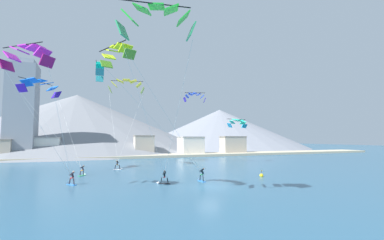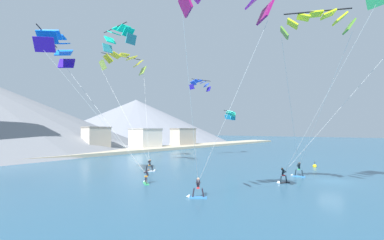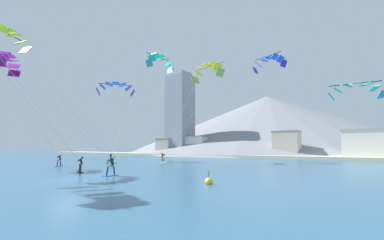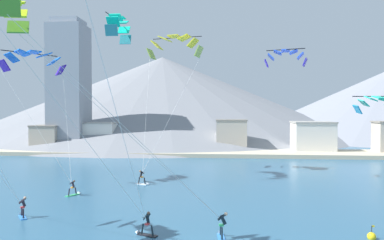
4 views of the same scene
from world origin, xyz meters
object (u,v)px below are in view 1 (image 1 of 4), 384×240
object	(u,v)px
kitesurfer_far_left	(83,173)
parafoil_kite_near_lead	(127,85)
parafoil_kite_distant_low_drift	(195,96)
parafoil_kite_distant_mid_solo	(100,70)
kitesurfer_near_trail	(163,180)
race_marker_buoy	(261,175)
parafoil_kite_far_right	(27,55)
kitesurfer_near_lead	(118,167)
parafoil_kite_far_left	(40,86)
parafoil_kite_mid_center	(118,54)
parafoil_kite_distant_high_outer	(238,122)
parafoil_kite_near_trail	(157,19)
kitesurfer_mid_center	(201,177)
kitesurfer_far_right	(71,180)

from	to	relation	value
kitesurfer_far_left	parafoil_kite_near_lead	world-z (taller)	parafoil_kite_near_lead
parafoil_kite_distant_low_drift	parafoil_kite_distant_mid_solo	size ratio (longest dim) A/B	0.83
kitesurfer_near_trail	kitesurfer_far_left	size ratio (longest dim) A/B	1.03
kitesurfer_far_left	parafoil_kite_near_lead	distance (m)	24.34
parafoil_kite_near_lead	race_marker_buoy	world-z (taller)	parafoil_kite_near_lead
parafoil_kite_far_right	kitesurfer_near_lead	bearing A→B (deg)	60.59
parafoil_kite_far_left	parafoil_kite_distant_low_drift	size ratio (longest dim) A/B	2.75
kitesurfer_near_trail	parafoil_kite_mid_center	xyz separation A→B (m)	(-6.06, -5.10, 13.54)
parafoil_kite_far_right	parafoil_kite_distant_high_outer	world-z (taller)	parafoil_kite_far_right
parafoil_kite_distant_mid_solo	parafoil_kite_distant_high_outer	bearing A→B (deg)	1.26
parafoil_kite_distant_high_outer	kitesurfer_far_left	bearing A→B (deg)	-164.29
kitesurfer_near_trail	parafoil_kite_near_trail	distance (m)	18.77
kitesurfer_mid_center	parafoil_kite_distant_mid_solo	world-z (taller)	parafoil_kite_distant_mid_solo
kitesurfer_near_trail	parafoil_kite_distant_mid_solo	bearing A→B (deg)	110.52
kitesurfer_mid_center	parafoil_kite_near_lead	size ratio (longest dim) A/B	0.10
kitesurfer_near_lead	parafoil_kite_far_left	xyz separation A→B (m)	(-12.70, -0.06, 13.66)
kitesurfer_far_right	parafoil_kite_near_lead	world-z (taller)	parafoil_kite_near_lead
kitesurfer_mid_center	kitesurfer_far_left	distance (m)	18.29
parafoil_kite_near_lead	parafoil_kite_far_right	bearing A→B (deg)	-114.27
parafoil_kite_near_lead	parafoil_kite_distant_mid_solo	distance (m)	9.21
kitesurfer_near_lead	kitesurfer_far_right	size ratio (longest dim) A/B	1.02
parafoil_kite_far_right	race_marker_buoy	size ratio (longest dim) A/B	13.11
kitesurfer_near_lead	parafoil_kite_far_left	distance (m)	18.65
kitesurfer_far_left	parafoil_kite_distant_high_outer	world-z (taller)	parafoil_kite_distant_high_outer
kitesurfer_near_lead	parafoil_kite_far_right	bearing A→B (deg)	-119.41
kitesurfer_far_left	parafoil_kite_distant_low_drift	world-z (taller)	parafoil_kite_distant_low_drift
kitesurfer_near_lead	kitesurfer_far_right	xyz separation A→B (m)	(-6.74, -13.35, -0.04)
kitesurfer_far_left	parafoil_kite_far_left	world-z (taller)	parafoil_kite_far_left
kitesurfer_mid_center	kitesurfer_far_right	xyz separation A→B (m)	(-15.70, 3.33, -0.07)
kitesurfer_far_left	parafoil_kite_near_lead	xyz separation A→B (m)	(7.95, 15.51, 17.00)
parafoil_kite_mid_center	parafoil_kite_distant_mid_solo	distance (m)	25.01
race_marker_buoy	kitesurfer_near_trail	bearing A→B (deg)	-177.94
kitesurfer_far_left	parafoil_kite_far_right	world-z (taller)	parafoil_kite_far_right
parafoil_kite_mid_center	parafoil_kite_distant_mid_solo	bearing A→B (deg)	92.86
parafoil_kite_far_right	parafoil_kite_distant_mid_solo	distance (m)	23.30
kitesurfer_near_trail	parafoil_kite_distant_mid_solo	world-z (taller)	parafoil_kite_distant_mid_solo
kitesurfer_far_right	kitesurfer_mid_center	bearing A→B (deg)	-11.99
kitesurfer_far_left	parafoil_kite_far_right	xyz separation A→B (m)	(-5.00, -13.22, 13.32)
kitesurfer_far_left	parafoil_kite_mid_center	size ratio (longest dim) A/B	0.13
parafoil_kite_distant_high_outer	parafoil_kite_distant_mid_solo	distance (m)	31.64
kitesurfer_near_trail	kitesurfer_mid_center	size ratio (longest dim) A/B	0.98
kitesurfer_far_right	parafoil_kite_far_left	xyz separation A→B (m)	(-5.96, 13.28, 13.70)
race_marker_buoy	parafoil_kite_distant_mid_solo	bearing A→B (deg)	139.65
kitesurfer_near_lead	parafoil_kite_far_left	size ratio (longest dim) A/B	0.13
parafoil_kite_near_trail	parafoil_kite_far_right	size ratio (longest dim) A/B	1.18
kitesurfer_far_right	parafoil_kite_distant_low_drift	size ratio (longest dim) A/B	0.34
parafoil_kite_near_lead	parafoil_kite_distant_low_drift	xyz separation A→B (m)	(14.10, -5.57, -2.57)
kitesurfer_mid_center	parafoil_kite_far_left	world-z (taller)	parafoil_kite_far_left
parafoil_kite_mid_center	parafoil_kite_distant_high_outer	distance (m)	38.74
parafoil_kite_far_right	parafoil_kite_distant_mid_solo	size ratio (longest dim) A/B	2.18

